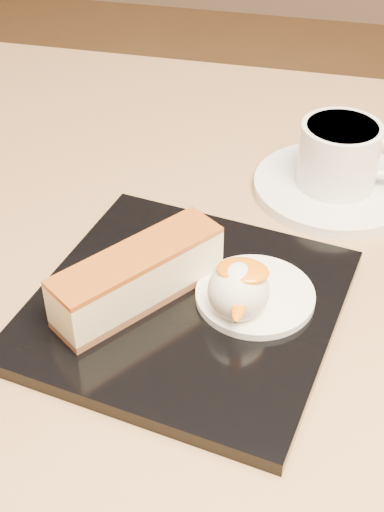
% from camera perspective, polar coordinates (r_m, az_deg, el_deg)
% --- Properties ---
extents(table, '(0.80, 0.80, 0.72)m').
position_cam_1_polar(table, '(0.69, 0.95, -11.30)').
color(table, black).
rests_on(table, ground).
extents(dessert_plate, '(0.25, 0.25, 0.01)m').
position_cam_1_polar(dessert_plate, '(0.54, -0.48, -4.10)').
color(dessert_plate, black).
rests_on(dessert_plate, table).
extents(cheesecake, '(0.11, 0.13, 0.04)m').
position_cam_1_polar(cheesecake, '(0.53, -4.34, -1.64)').
color(cheesecake, brown).
rests_on(cheesecake, dessert_plate).
extents(cream_smear, '(0.09, 0.09, 0.01)m').
position_cam_1_polar(cream_smear, '(0.54, 5.07, -3.15)').
color(cream_smear, white).
rests_on(cream_smear, dessert_plate).
extents(ice_cream_scoop, '(0.04, 0.04, 0.04)m').
position_cam_1_polar(ice_cream_scoop, '(0.51, 3.74, -2.79)').
color(ice_cream_scoop, white).
rests_on(ice_cream_scoop, cream_smear).
extents(mango_sauce, '(0.04, 0.03, 0.01)m').
position_cam_1_polar(mango_sauce, '(0.50, 4.09, -1.18)').
color(mango_sauce, orange).
rests_on(mango_sauce, ice_cream_scoop).
extents(mint_sprig, '(0.03, 0.02, 0.00)m').
position_cam_1_polar(mint_sprig, '(0.56, 2.50, -0.78)').
color(mint_sprig, '#2A8234').
rests_on(mint_sprig, cream_smear).
extents(saucer, '(0.15, 0.15, 0.01)m').
position_cam_1_polar(saucer, '(0.68, 11.27, 5.46)').
color(saucer, white).
rests_on(saucer, table).
extents(coffee_cup, '(0.10, 0.07, 0.06)m').
position_cam_1_polar(coffee_cup, '(0.67, 11.82, 8.00)').
color(coffee_cup, white).
rests_on(coffee_cup, saucer).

